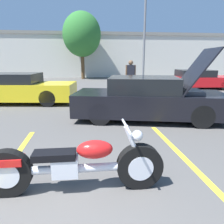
{
  "coord_description": "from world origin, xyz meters",
  "views": [
    {
      "loc": [
        0.88,
        -1.34,
        1.88
      ],
      "look_at": [
        1.43,
        2.99,
        0.8
      ],
      "focal_mm": 35.0,
      "sensor_mm": 36.0,
      "label": 1
    }
  ],
  "objects": [
    {
      "name": "parked_car_mid_row",
      "position": [
        -1.99,
        8.36,
        0.61
      ],
      "size": [
        4.96,
        2.34,
        1.27
      ],
      "rotation": [
        0.0,
        0.0,
        -0.13
      ],
      "color": "yellow",
      "rests_on": "ground"
    },
    {
      "name": "parked_car_right_row",
      "position": [
        7.91,
        11.74,
        0.57
      ],
      "size": [
        4.71,
        2.32,
        1.18
      ],
      "rotation": [
        0.0,
        0.0,
        -0.09
      ],
      "color": "red",
      "rests_on": "ground"
    },
    {
      "name": "motorcycle",
      "position": [
        0.71,
        1.52,
        0.4
      ],
      "size": [
        2.54,
        0.7,
        0.97
      ],
      "rotation": [
        0.0,
        0.0,
        -0.02
      ],
      "color": "black",
      "rests_on": "ground"
    },
    {
      "name": "show_car_hood_open",
      "position": [
        2.85,
        5.13,
        0.64
      ],
      "size": [
        4.83,
        2.7,
        2.17
      ],
      "rotation": [
        0.0,
        0.0,
        -0.23
      ],
      "color": "black",
      "rests_on": "ground"
    },
    {
      "name": "parking_stripe_back",
      "position": [
        2.75,
        1.29,
        0.0
      ],
      "size": [
        0.12,
        5.96,
        0.01
      ],
      "primitive_type": "cube",
      "color": "yellow",
      "rests_on": "ground"
    },
    {
      "name": "spectator_midground",
      "position": [
        3.18,
        9.51,
        1.07
      ],
      "size": [
        0.52,
        0.23,
        1.79
      ],
      "color": "brown",
      "rests_on": "ground"
    },
    {
      "name": "light_pole",
      "position": [
        6.08,
        17.51,
        4.58
      ],
      "size": [
        1.21,
        0.28,
        8.39
      ],
      "color": "slate",
      "rests_on": "ground"
    },
    {
      "name": "far_building",
      "position": [
        0.0,
        22.98,
        2.34
      ],
      "size": [
        32.0,
        4.2,
        4.4
      ],
      "color": "beige",
      "rests_on": "ground"
    },
    {
      "name": "tree_background",
      "position": [
        0.77,
        19.4,
        3.93
      ],
      "size": [
        3.41,
        3.41,
        5.91
      ],
      "color": "brown",
      "rests_on": "ground"
    }
  ]
}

